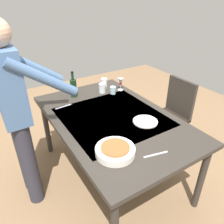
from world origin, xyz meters
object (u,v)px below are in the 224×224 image
Objects in this scene: wine_bottle at (74,87)px; wine_glass_left at (121,82)px; chair_near at (173,111)px; dinner_plate_near at (145,121)px; person_server at (17,110)px; water_cup_near_left at (102,88)px; water_cup_far_left at (113,90)px; dining_table at (112,122)px; serving_bowl_pasta at (115,150)px; water_cup_near_right at (104,82)px.

wine_glass_left is at bearing -103.79° from wine_bottle.
dinner_plate_near is (-0.29, 0.71, 0.24)m from chair_near.
wine_glass_left is at bearing -16.35° from dinner_plate_near.
person_server is 15.46× the size of water_cup_near_left.
wine_glass_left is at bearing -74.17° from water_cup_far_left.
serving_bowl_pasta is (-0.48, 0.27, 0.10)m from dining_table.
serving_bowl_pasta is (-1.10, 0.14, -0.08)m from wine_bottle.
wine_glass_left is 1.74× the size of water_cup_far_left.
chair_near is 0.93m from water_cup_near_right.
chair_near is 0.79m from water_cup_far_left.
wine_bottle reaches higher than water_cup_near_right.
wine_glass_left is at bearing -105.22° from water_cup_near_left.
water_cup_near_right reaches higher than dining_table.
wine_glass_left reaches higher than water_cup_far_left.
water_cup_far_left is at bearing -33.14° from dining_table.
water_cup_far_left is 0.70m from dinner_plate_near.
water_cup_near_right is 0.25m from water_cup_far_left.
wine_bottle reaches higher than dinner_plate_near.
dining_table is 0.93m from chair_near.
water_cup_near_left is (0.54, -0.20, 0.12)m from dining_table.
dinner_plate_near is at bearing 173.49° from water_cup_near_right.
dining_table is 1.85× the size of chair_near.
chair_near is 3.07× the size of wine_bottle.
chair_near is 1.32m from serving_bowl_pasta.
water_cup_near_left is at bearing 42.14° from water_cup_far_left.
water_cup_near_left is 1.26× the size of water_cup_far_left.
water_cup_near_right is at bearing -66.81° from person_server.
dining_table is at bearing 138.72° from wine_glass_left.
wine_bottle is at bearing 11.59° from dining_table.
wine_bottle reaches higher than serving_bowl_pasta.
person_server reaches higher than water_cup_near_left.
dining_table is at bearing -105.52° from person_server.
water_cup_near_left is 1.12m from serving_bowl_pasta.
serving_bowl_pasta is at bearing 172.54° from wine_bottle.
chair_near reaches higher than serving_bowl_pasta.
water_cup_near_right is 0.45× the size of dinner_plate_near.
water_cup_near_left is (0.32, -1.00, -0.15)m from person_server.
chair_near reaches higher than dining_table.
person_server is at bearing 74.48° from dining_table.
wine_bottle is at bearing -7.46° from serving_bowl_pasta.
water_cup_near_left reaches higher than water_cup_far_left.
person_server reaches higher than water_cup_near_right.
person_server reaches higher than dining_table.
dining_table is 0.66m from wine_glass_left.
water_cup_far_left is at bearing 57.21° from chair_near.
wine_glass_left is at bearing -41.28° from dining_table.
person_server is at bearing 101.68° from water_cup_far_left.
person_server is (0.22, 0.80, 0.27)m from dining_table.
water_cup_near_left is (0.50, 0.71, 0.29)m from chair_near.
serving_bowl_pasta reaches higher than dinner_plate_near.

